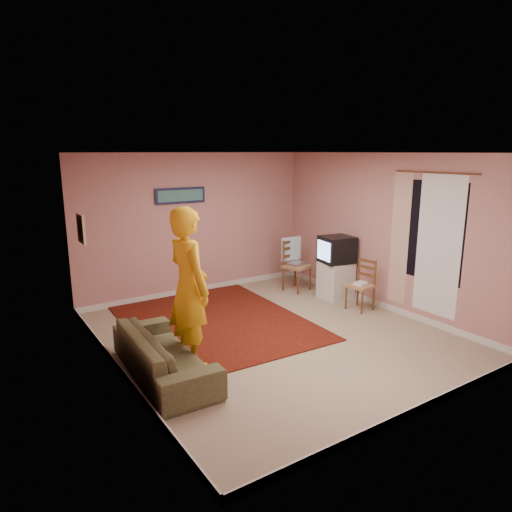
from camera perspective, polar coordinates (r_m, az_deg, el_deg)
ground at (r=6.78m, az=2.19°, el=-9.79°), size 5.00×5.00×0.00m
wall_back at (r=8.51m, az=-7.54°, el=3.94°), size 4.50×0.02×2.60m
wall_front at (r=4.65m, az=20.50°, el=-4.38°), size 4.50×0.02×2.60m
wall_left at (r=5.43m, az=-17.44°, el=-1.71°), size 0.02×5.00×2.60m
wall_right at (r=7.89m, az=15.75°, el=2.84°), size 0.02×5.00×2.60m
ceiling at (r=6.25m, az=2.40°, el=12.77°), size 4.50×5.00×0.02m
baseboard_back at (r=8.79m, az=-7.27°, el=-4.15°), size 4.50×0.02×0.10m
baseboard_front at (r=5.15m, az=19.26°, el=-17.76°), size 4.50×0.02×0.10m
baseboard_left at (r=5.87m, az=-16.50°, el=-13.60°), size 0.02×5.00×0.10m
baseboard_right at (r=8.18m, az=15.16°, el=-5.81°), size 0.02×5.00×0.10m
window at (r=7.31m, az=21.08°, el=2.88°), size 0.01×1.10×1.50m
curtain_sheer at (r=7.25m, az=21.84°, el=1.13°), size 0.01×0.75×2.10m
curtain_floral at (r=7.65m, az=17.51°, el=2.04°), size 0.01×0.35×2.10m
curtain_rod at (r=7.18m, az=21.44°, el=9.70°), size 0.02×1.40×0.02m
picture_back at (r=8.29m, az=-9.43°, el=7.47°), size 0.95×0.04×0.28m
picture_left at (r=6.92m, az=-21.01°, el=3.20°), size 0.04×0.38×0.42m
area_rug at (r=7.25m, az=-5.11°, el=-8.19°), size 2.68×3.30×0.02m
tv_cabinet at (r=8.42m, az=9.94°, el=-2.98°), size 0.52×0.48×0.67m
crt_tv at (r=8.28m, az=10.06°, el=0.81°), size 0.62×0.57×0.47m
chair_a at (r=8.70m, az=5.15°, el=-0.53°), size 0.54×0.52×0.53m
dvd_player at (r=8.72m, az=5.14°, el=-0.97°), size 0.38×0.32×0.06m
blue_throw at (r=8.81m, az=4.41°, el=0.92°), size 0.43×0.05×0.45m
chair_b at (r=7.82m, az=12.96°, el=-2.91°), size 0.41×0.43×0.47m
game_console at (r=7.84m, az=12.94°, el=-3.36°), size 0.24×0.19×0.04m
sofa at (r=5.65m, az=-11.43°, el=-11.85°), size 0.81×1.90×0.55m
person at (r=5.63m, az=-8.37°, el=-3.94°), size 0.51×0.75×1.99m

